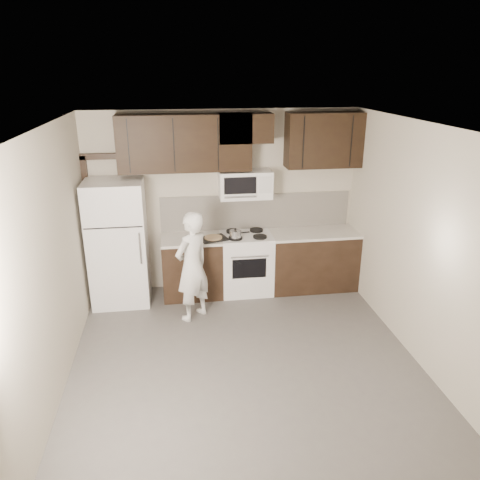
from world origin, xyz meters
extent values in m
plane|color=#565351|center=(0.00, 0.00, 0.00)|extent=(4.50, 4.50, 0.00)
plane|color=#BBB29F|center=(0.00, 2.25, 1.35)|extent=(4.00, 0.00, 4.00)
plane|color=white|center=(0.00, 0.00, 2.70)|extent=(4.50, 4.50, 0.00)
cube|color=black|center=(-0.52, 1.94, 0.43)|extent=(0.87, 0.62, 0.87)
cube|color=black|center=(1.34, 1.94, 0.43)|extent=(1.32, 0.62, 0.87)
cube|color=beige|center=(-0.52, 1.94, 0.89)|extent=(0.87, 0.64, 0.04)
cube|color=beige|center=(1.34, 1.94, 0.89)|extent=(1.32, 0.64, 0.04)
cube|color=white|center=(0.30, 1.94, 0.45)|extent=(0.76, 0.62, 0.89)
cube|color=white|center=(0.30, 1.94, 0.90)|extent=(0.76, 0.62, 0.02)
cube|color=black|center=(0.30, 1.63, 0.50)|extent=(0.50, 0.01, 0.30)
cylinder|color=silver|center=(0.30, 1.60, 0.70)|extent=(0.55, 0.02, 0.02)
cylinder|color=black|center=(0.12, 1.79, 0.93)|extent=(0.20, 0.20, 0.03)
cylinder|color=black|center=(0.48, 1.79, 0.93)|extent=(0.20, 0.20, 0.03)
cylinder|color=black|center=(0.12, 2.09, 0.93)|extent=(0.20, 0.20, 0.03)
cylinder|color=black|center=(0.48, 2.09, 0.93)|extent=(0.20, 0.20, 0.03)
cube|color=white|center=(0.50, 2.24, 1.18)|extent=(2.90, 0.02, 0.54)
cube|color=black|center=(-0.55, 2.08, 2.26)|extent=(1.85, 0.35, 0.78)
cube|color=black|center=(1.45, 2.08, 2.26)|extent=(1.10, 0.35, 0.78)
cube|color=black|center=(0.30, 2.08, 2.45)|extent=(0.76, 0.35, 0.40)
cube|color=white|center=(0.30, 2.06, 1.65)|extent=(0.76, 0.38, 0.40)
cube|color=black|center=(0.20, 1.86, 1.68)|extent=(0.46, 0.01, 0.24)
cube|color=silver|center=(0.56, 1.86, 1.68)|extent=(0.18, 0.01, 0.24)
cylinder|color=silver|center=(0.20, 1.84, 1.52)|extent=(0.46, 0.02, 0.02)
cube|color=white|center=(-1.55, 1.89, 0.90)|extent=(0.80, 0.72, 1.80)
cube|color=black|center=(-1.55, 1.53, 1.25)|extent=(0.77, 0.01, 0.02)
cylinder|color=silver|center=(-1.22, 1.50, 0.95)|extent=(0.03, 0.03, 0.45)
cube|color=black|center=(-1.96, 2.21, 1.05)|extent=(0.08, 0.08, 2.10)
cube|color=black|center=(-1.75, 2.21, 2.08)|extent=(0.50, 0.08, 0.08)
cylinder|color=silver|center=(0.12, 1.79, 0.98)|extent=(0.17, 0.17, 0.13)
sphere|color=black|center=(0.12, 1.79, 1.06)|extent=(0.04, 0.04, 0.04)
cylinder|color=black|center=(0.25, 1.81, 1.00)|extent=(0.16, 0.05, 0.02)
cube|color=black|center=(-0.20, 1.82, 0.92)|extent=(0.45, 0.39, 0.02)
cylinder|color=#CBB988|center=(-0.20, 1.82, 0.94)|extent=(0.32, 0.32, 0.02)
imported|color=silver|center=(-0.54, 1.23, 0.76)|extent=(0.65, 0.64, 1.52)
camera|label=1|loc=(-0.72, -4.51, 3.24)|focal=35.00mm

